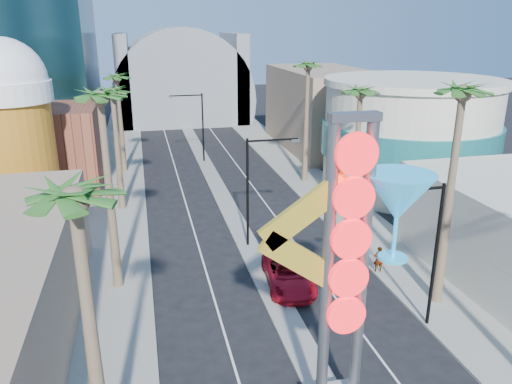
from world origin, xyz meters
The scene contains 22 objects.
sidewalk_west centered at (-9.50, 35.00, 0.07)m, with size 5.00×100.00×0.15m, color gray.
sidewalk_east centered at (9.50, 35.00, 0.07)m, with size 5.00×100.00×0.15m, color gray.
median centered at (0.00, 38.00, 0.07)m, with size 1.60×84.00×0.15m, color gray.
brick_filler_west centered at (-16.00, 38.00, 4.00)m, with size 10.00×10.00×8.00m, color brown.
filler_east centered at (16.00, 48.00, 5.00)m, with size 10.00×20.00×10.00m, color #967C61.
beer_mug centered at (-17.00, 30.00, 7.84)m, with size 7.00×7.00×14.50m.
turquoise_building centered at (18.00, 30.00, 5.25)m, with size 16.60×16.60×10.60m.
canopy centered at (0.00, 72.00, 4.31)m, with size 22.00×16.00×22.00m.
neon_sign centered at (0.82, 2.96, 7.31)m, with size 6.53×2.60×12.55m.
streetlight_0 centered at (0.55, 20.00, 4.88)m, with size 3.79×0.25×8.00m.
streetlight_1 centered at (-0.55, 44.00, 4.88)m, with size 3.79×0.25×8.00m.
streetlight_2 centered at (6.72, 8.00, 4.83)m, with size 3.45×0.25×8.00m.
palm_0 centered at (-9.00, 2.00, 9.93)m, with size 2.40×2.40×11.70m.
palm_1 centered at (-9.00, 16.00, 10.82)m, with size 2.40×2.40×12.70m.
palm_2 centered at (-9.00, 30.00, 9.48)m, with size 2.40×2.40×11.20m.
palm_3 centered at (-9.00, 42.00, 9.48)m, with size 2.40×2.40×11.20m.
palm_5 centered at (9.00, 10.00, 11.27)m, with size 2.40×2.40×13.20m.
palm_6 centered at (9.00, 22.00, 9.93)m, with size 2.40×2.40×11.70m.
palm_7 centered at (9.00, 34.00, 10.82)m, with size 2.40×2.40×12.70m.
red_pickup centered at (1.20, 13.82, 0.81)m, with size 2.68×5.82×1.62m, color #AA0D1E.
pedestrian_a centered at (7.30, 14.03, 1.01)m, with size 0.63×0.41×1.72m, color gray.
pedestrian_b centered at (9.57, 23.54, 1.03)m, with size 0.86×0.67×1.77m, color gray.
Camera 1 is at (-7.00, -12.36, 15.32)m, focal length 35.00 mm.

